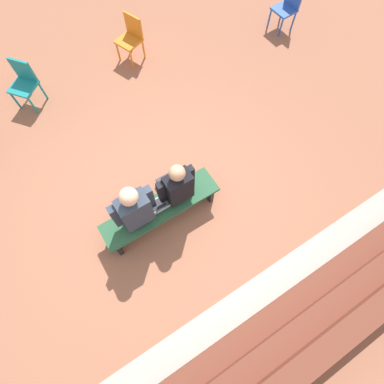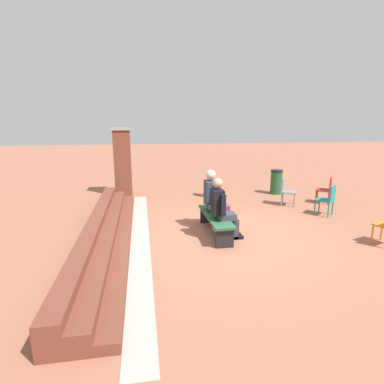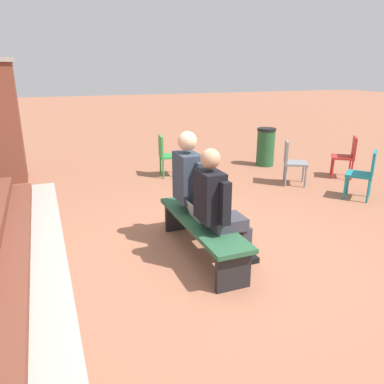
{
  "view_description": "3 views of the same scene",
  "coord_description": "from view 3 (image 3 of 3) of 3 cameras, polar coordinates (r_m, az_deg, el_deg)",
  "views": [
    {
      "loc": [
        0.64,
        1.76,
        4.46
      ],
      "look_at": [
        -0.26,
        0.33,
        0.78
      ],
      "focal_mm": 28.0,
      "sensor_mm": 36.0,
      "label": 1
    },
    {
      "loc": [
        -6.14,
        1.76,
        2.49
      ],
      "look_at": [
        0.6,
        0.62,
        0.91
      ],
      "focal_mm": 28.0,
      "sensor_mm": 36.0,
      "label": 2
    },
    {
      "loc": [
        -3.52,
        1.76,
        2.11
      ],
      "look_at": [
        0.32,
        0.22,
        0.75
      ],
      "focal_mm": 35.0,
      "sensor_mm": 36.0,
      "label": 3
    }
  ],
  "objects": [
    {
      "name": "plastic_chair_near_bench_left",
      "position": [
        6.93,
        24.85,
        2.84
      ],
      "size": [
        0.59,
        0.59,
        0.84
      ],
      "color": "teal",
      "rests_on": "ground"
    },
    {
      "name": "bench",
      "position": [
        4.4,
        1.47,
        -5.4
      ],
      "size": [
        1.8,
        0.44,
        0.45
      ],
      "color": "#285638",
      "rests_on": "ground"
    },
    {
      "name": "plastic_chair_far_left",
      "position": [
        8.22,
        22.58,
        5.31
      ],
      "size": [
        0.59,
        0.59,
        0.84
      ],
      "color": "red",
      "rests_on": "ground"
    },
    {
      "name": "brick_pillar_left_of_steps",
      "position": [
        8.06,
        -26.75,
        9.56
      ],
      "size": [
        0.64,
        0.64,
        2.32
      ],
      "color": "brown",
      "rests_on": "ground"
    },
    {
      "name": "plastic_chair_foreground",
      "position": [
        7.38,
        14.95,
        4.76
      ],
      "size": [
        0.58,
        0.58,
        0.84
      ],
      "color": "gray",
      "rests_on": "ground"
    },
    {
      "name": "laptop",
      "position": [
        4.38,
        1.1,
        -3.45
      ],
      "size": [
        0.32,
        0.29,
        0.21
      ],
      "color": "#9EA0A5",
      "rests_on": "bench"
    },
    {
      "name": "plastic_chair_far_right",
      "position": [
        7.71,
        -3.91,
        5.9
      ],
      "size": [
        0.48,
        0.48,
        0.84
      ],
      "color": "#2D893D",
      "rests_on": "ground"
    },
    {
      "name": "person_student",
      "position": [
        4.03,
        4.1,
        -2.07
      ],
      "size": [
        0.55,
        0.69,
        1.35
      ],
      "color": "#383842",
      "rests_on": "ground"
    },
    {
      "name": "person_adult",
      "position": [
        4.58,
        0.64,
        0.92
      ],
      "size": [
        0.6,
        0.75,
        1.43
      ],
      "color": "#7F2D5B",
      "rests_on": "ground"
    },
    {
      "name": "ground_plane",
      "position": [
        4.47,
        4.19,
        -10.09
      ],
      "size": [
        60.0,
        60.0,
        0.0
      ],
      "primitive_type": "plane",
      "color": "#9E6047"
    },
    {
      "name": "litter_bin",
      "position": [
        8.76,
        11.15,
        6.76
      ],
      "size": [
        0.42,
        0.42,
        0.86
      ],
      "color": "#23562D",
      "rests_on": "ground"
    },
    {
      "name": "concrete_strip",
      "position": [
        4.26,
        -20.73,
        -12.82
      ],
      "size": [
        7.65,
        0.4,
        0.01
      ],
      "primitive_type": "cube",
      "color": "#A8A399",
      "rests_on": "ground"
    }
  ]
}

